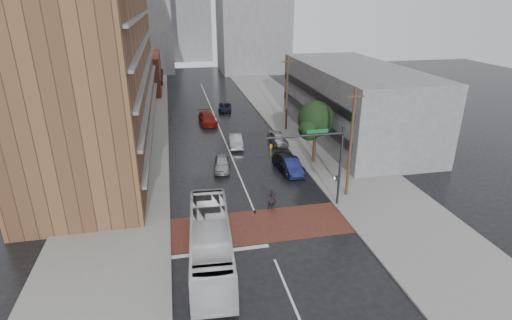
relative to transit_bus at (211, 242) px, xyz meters
name	(u,v)px	position (x,y,z in m)	size (l,w,h in m)	color
ground	(262,229)	(4.28, 3.33, -1.58)	(160.00, 160.00, 0.00)	black
crosswalk	(260,226)	(4.28, 3.83, -1.57)	(14.00, 5.00, 0.02)	brown
sidewalk_west	(133,137)	(-7.22, 28.33, -1.51)	(9.00, 90.00, 0.15)	gray
sidewalk_east	(302,126)	(15.78, 28.33, -1.51)	(9.00, 90.00, 0.15)	gray
apartment_block	(95,25)	(-9.72, 27.33, 12.42)	(10.00, 44.00, 28.00)	brown
storefront_west	(139,73)	(-7.72, 57.33, 1.92)	(8.00, 16.00, 7.00)	brown
building_east	(354,102)	(20.78, 23.33, 2.92)	(11.00, 26.00, 9.00)	gray
distant_tower_west	(130,2)	(-9.72, 81.33, 14.42)	(18.00, 16.00, 32.00)	gray
distant_tower_center	(188,16)	(4.28, 98.33, 10.42)	(12.00, 10.00, 24.00)	gray
street_tree	(316,121)	(12.80, 15.36, 3.15)	(4.20, 4.10, 6.90)	#332319
signal_mast	(325,156)	(10.13, 5.83, 3.15)	(6.50, 0.30, 7.20)	#2D2D33
utility_pole_near	(351,143)	(13.08, 7.33, 3.56)	(1.60, 0.26, 10.00)	#473321
utility_pole_far	(287,93)	(13.08, 27.33, 3.56)	(1.60, 0.26, 10.00)	#473321
transit_bus	(211,242)	(0.00, 0.00, 0.00)	(2.66, 11.35, 3.16)	silver
pedestrian_a	(273,199)	(5.90, 6.33, -0.68)	(0.65, 0.43, 1.80)	black
pedestrian_b	(272,200)	(5.83, 6.33, -0.78)	(0.78, 0.61, 1.60)	black
car_travel_a	(222,163)	(2.77, 15.65, -0.88)	(1.65, 4.10, 1.40)	#A1A5A9
car_travel_b	(236,141)	(5.29, 22.25, -0.86)	(1.53, 4.39, 1.45)	#A7AAAE
car_travel_c	(208,119)	(2.89, 32.47, -0.80)	(2.18, 5.36, 1.56)	maroon
suv_travel	(225,107)	(6.27, 38.93, -0.99)	(1.96, 4.25, 1.18)	black
car_parked_near	(292,166)	(9.69, 13.33, -0.84)	(1.56, 4.49, 1.48)	#161A4D
car_parked_mid	(288,163)	(9.48, 14.02, -0.82)	(2.14, 5.27, 1.53)	black
car_parked_far	(278,138)	(10.58, 22.16, -0.85)	(1.72, 4.27, 1.45)	#A5A9AD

